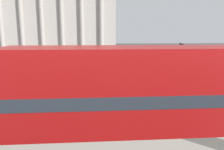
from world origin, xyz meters
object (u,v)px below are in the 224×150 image
double_decker_bus (155,95)px  car_navy (91,75)px  traffic_light_mid (180,58)px  car_white (142,63)px  pedestrian_yellow (86,84)px  pedestrian_olive (48,95)px  traffic_light_near (96,77)px

double_decker_bus → car_navy: (-2.76, 12.93, -1.66)m
traffic_light_mid → car_white: size_ratio=0.92×
pedestrian_yellow → pedestrian_olive: bearing=-105.8°
traffic_light_mid → car_white: bearing=97.0°
car_white → car_navy: size_ratio=1.00×
traffic_light_near → pedestrian_olive: 3.27m
traffic_light_mid → pedestrian_olive: size_ratio=2.23×
traffic_light_near → car_white: bearing=69.8°
double_decker_bus → pedestrian_yellow: 8.79m
traffic_light_near → traffic_light_mid: size_ratio=0.89×
car_white → car_navy: bearing=137.3°
double_decker_bus → car_navy: bearing=95.3°
car_navy → traffic_light_mid: bearing=154.1°
pedestrian_yellow → pedestrian_olive: size_ratio=0.98×
pedestrian_yellow → traffic_light_near: bearing=-59.9°
traffic_light_mid → pedestrian_olive: 12.34m
traffic_light_near → pedestrian_yellow: traffic_light_near is taller
traffic_light_mid → car_white: traffic_light_mid is taller
car_white → car_navy: same height
car_navy → pedestrian_yellow: size_ratio=2.46×
car_navy → pedestrian_olive: bearing=58.8°
double_decker_bus → pedestrian_olive: (-5.18, 5.01, -1.36)m
double_decker_bus → pedestrian_yellow: (-3.05, 8.12, -1.38)m
car_white → car_navy: 11.00m
double_decker_bus → traffic_light_near: 4.81m
pedestrian_olive → traffic_light_near: bearing=173.2°
traffic_light_near → pedestrian_olive: traffic_light_near is taller
traffic_light_mid → car_navy: bearing=168.3°
traffic_light_near → car_navy: traffic_light_near is taller
traffic_light_near → car_white: traffic_light_near is taller
traffic_light_near → car_navy: 8.84m
pedestrian_olive → car_navy: bearing=-99.2°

